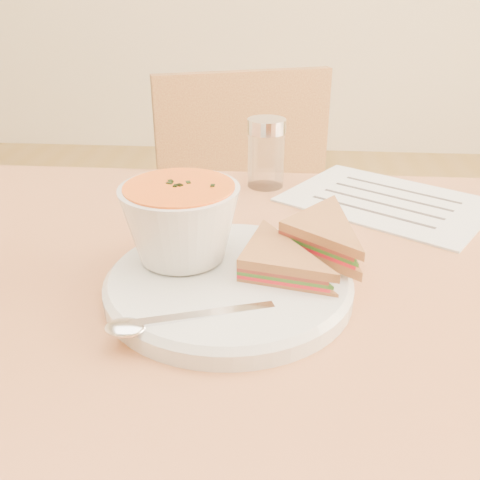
# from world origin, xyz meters

# --- Properties ---
(chair_far) EXTENTS (0.49, 0.49, 0.87)m
(chair_far) POSITION_xyz_m (0.02, 0.48, 0.43)
(chair_far) COLOR brown
(chair_far) RESTS_ON floor
(plate) EXTENTS (0.26, 0.26, 0.02)m
(plate) POSITION_xyz_m (-0.00, -0.03, 0.76)
(plate) COLOR silver
(plate) RESTS_ON dining_table
(soup_bowl) EXTENTS (0.15, 0.15, 0.09)m
(soup_bowl) POSITION_xyz_m (-0.06, 0.00, 0.81)
(soup_bowl) COLOR silver
(soup_bowl) RESTS_ON plate
(sandwich_half_a) EXTENTS (0.12, 0.12, 0.03)m
(sandwich_half_a) POSITION_xyz_m (0.01, -0.04, 0.78)
(sandwich_half_a) COLOR #A9633B
(sandwich_half_a) RESTS_ON plate
(sandwich_half_b) EXTENTS (0.15, 0.15, 0.03)m
(sandwich_half_b) POSITION_xyz_m (0.04, 0.02, 0.79)
(sandwich_half_b) COLOR #A9633B
(sandwich_half_b) RESTS_ON plate
(spoon) EXTENTS (0.18, 0.10, 0.01)m
(spoon) POSITION_xyz_m (-0.03, -0.11, 0.77)
(spoon) COLOR silver
(spoon) RESTS_ON plate
(paper_menu) EXTENTS (0.33, 0.31, 0.00)m
(paper_menu) POSITION_xyz_m (0.20, 0.23, 0.75)
(paper_menu) COLOR white
(paper_menu) RESTS_ON dining_table
(condiment_shaker) EXTENTS (0.06, 0.06, 0.10)m
(condiment_shaker) POSITION_xyz_m (0.02, 0.29, 0.80)
(condiment_shaker) COLOR silver
(condiment_shaker) RESTS_ON dining_table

